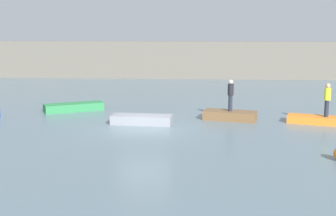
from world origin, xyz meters
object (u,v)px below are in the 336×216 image
object	(u,v)px
person_hiviz_shirt	(327,98)
person_dark_shirt	(231,94)
rowboat_green	(74,107)
rowboat_brown	(230,115)
rowboat_orange	(326,120)
rowboat_grey	(142,120)

from	to	relation	value
person_hiviz_shirt	person_dark_shirt	bearing A→B (deg)	170.90
rowboat_green	rowboat_brown	xyz separation A→B (m)	(9.18, -2.07, 0.01)
rowboat_brown	rowboat_orange	size ratio (longest dim) A/B	0.73
rowboat_orange	person_dark_shirt	xyz separation A→B (m)	(-4.87, 0.78, 1.24)
rowboat_green	person_dark_shirt	xyz separation A→B (m)	(9.18, -2.07, 1.20)
person_dark_shirt	rowboat_grey	bearing A→B (deg)	-163.68
person_hiviz_shirt	rowboat_orange	bearing A→B (deg)	90.00
rowboat_grey	rowboat_brown	size ratio (longest dim) A/B	1.12
rowboat_orange	person_hiviz_shirt	bearing A→B (deg)	-73.20
rowboat_green	rowboat_grey	xyz separation A→B (m)	(4.53, -3.43, -0.00)
rowboat_brown	rowboat_orange	bearing A→B (deg)	4.97
rowboat_grey	person_dark_shirt	distance (m)	4.99
rowboat_orange	person_hiviz_shirt	distance (m)	1.17
rowboat_brown	person_dark_shirt	bearing A→B (deg)	-165.94
rowboat_brown	rowboat_orange	distance (m)	4.93
rowboat_orange	person_hiviz_shirt	world-z (taller)	person_hiviz_shirt
rowboat_orange	person_dark_shirt	bearing A→B (deg)	-172.30
person_hiviz_shirt	rowboat_green	bearing A→B (deg)	168.53
person_dark_shirt	rowboat_brown	bearing A→B (deg)	0.00
rowboat_green	rowboat_brown	size ratio (longest dim) A/B	1.24
rowboat_orange	rowboat_green	bearing A→B (deg)	-174.68
rowboat_grey	person_hiviz_shirt	bearing A→B (deg)	8.19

